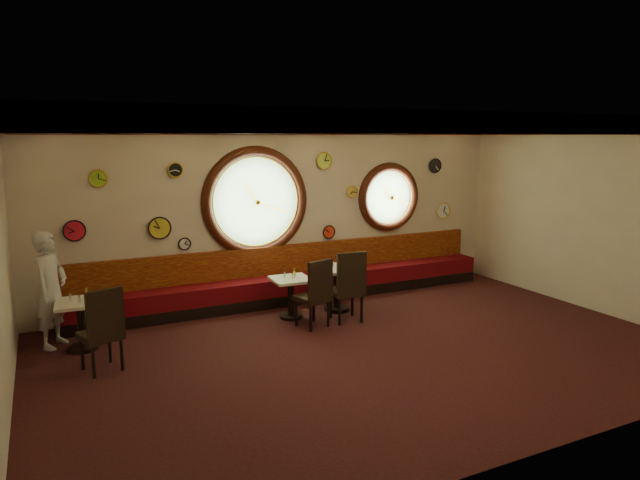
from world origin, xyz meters
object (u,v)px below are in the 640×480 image
Objects in this scene: condiment_a_pepper at (79,299)px; condiment_a_bottle at (87,293)px; table_b at (291,293)px; condiment_b_salt at (284,275)px; condiment_b_bottle at (294,272)px; table_a at (81,319)px; chair_a at (103,325)px; chair_b at (316,289)px; condiment_b_pepper at (293,276)px; condiment_c_bottle at (340,262)px; condiment_c_pepper at (340,264)px; table_c at (337,283)px; waiter at (51,290)px; condiment_c_salt at (333,264)px; condiment_a_salt at (70,298)px; chair_c at (349,282)px.

condiment_a_bottle reaches higher than condiment_a_pepper.
table_b is 6.94× the size of condiment_b_salt.
condiment_b_bottle reaches higher than condiment_b_salt.
chair_a reaches higher than table_a.
chair_b is 0.77m from condiment_b_salt.
table_b is at bearing -142.70° from condiment_b_bottle.
condiment_b_pepper reaches higher than table_a.
condiment_b_pepper is at bearing -171.49° from condiment_c_bottle.
chair_a is 4.10m from condiment_c_pepper.
condiment_b_pepper is at bearing 87.83° from chair_b.
condiment_b_salt is at bearing -177.82° from condiment_c_bottle.
table_c is at bearing -2.06° from chair_a.
condiment_b_pepper is 3.62m from waiter.
table_b is 8.02× the size of condiment_b_pepper.
table_a is 0.43× the size of waiter.
chair_a is at bearing -165.69° from condiment_c_pepper.
chair_b reaches higher than condiment_c_pepper.
condiment_c_bottle is (1.06, 0.04, 0.11)m from condiment_b_salt.
table_c is 1.00m from chair_b.
condiment_c_salt reaches higher than table_c.
condiment_c_pepper is at bearing 1.44° from condiment_a_pepper.
condiment_c_bottle is (4.33, 0.11, 0.07)m from condiment_a_salt.
condiment_c_salt is (4.20, 0.11, 0.05)m from condiment_a_salt.
waiter reaches higher than table_c.
condiment_c_salt is 0.14m from condiment_c_bottle.
chair_c is 7.01× the size of condiment_a_pepper.
condiment_a_salt is at bearing 154.97° from chair_b.
condiment_c_salt reaches higher than condiment_b_bottle.
table_b is 1.01m from condiment_c_pepper.
condiment_b_salt is 0.70× the size of condiment_b_bottle.
chair_c is at bearing -71.19° from waiter.
chair_c is 4.54× the size of condiment_a_bottle.
condiment_b_salt is at bearing 93.65° from chair_b.
chair_b is 3.45m from condiment_a_pepper.
chair_a is at bearing -162.27° from condiment_b_pepper.
condiment_a_bottle is at bearing -89.67° from waiter.
chair_b is 1.04m from condiment_c_salt.
condiment_a_pepper is at bearing -177.02° from condiment_c_salt.
condiment_c_salt is at bearing 7.78° from table_b.
table_a is 3.35m from condiment_b_bottle.
table_c is at bearing 1.73° from condiment_a_pepper.
condiment_b_bottle is at bearing -0.32° from condiment_b_salt.
condiment_b_pepper is at bearing -64.31° from waiter.
condiment_a_pepper is 4.23m from condiment_c_bottle.
table_b is (3.23, 0.02, -0.02)m from table_a.
chair_b is at bearing -77.71° from condiment_b_pepper.
chair_a is (-3.03, -1.00, 0.21)m from table_b.
table_c is 7.83× the size of condiment_b_salt.
chair_c is 0.76m from condiment_c_salt.
table_a is 1.04× the size of chair_a.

